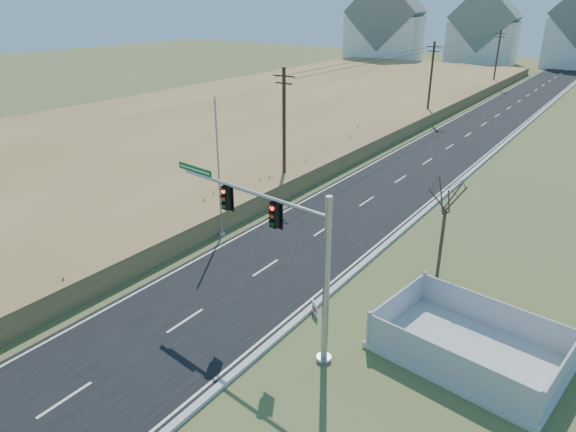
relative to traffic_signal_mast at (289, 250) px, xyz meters
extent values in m
plane|color=#51582A|center=(-4.65, 0.53, -4.34)|extent=(260.00, 260.00, 0.00)
cube|color=black|center=(-4.65, 50.53, -4.31)|extent=(8.00, 180.00, 0.06)
cube|color=#B2AFA8|center=(-0.50, 50.53, -4.25)|extent=(0.30, 180.00, 0.18)
cube|color=#AA804D|center=(-28.65, 40.53, -3.69)|extent=(38.00, 110.00, 1.30)
cylinder|color=#422D1E|center=(-11.15, 15.53, 0.16)|extent=(0.26, 0.26, 9.00)
cube|color=#422D1E|center=(-11.15, 15.53, 4.06)|extent=(1.80, 0.10, 0.10)
cube|color=#422D1E|center=(-11.15, 15.53, 3.56)|extent=(1.40, 0.10, 0.10)
cylinder|color=#422D1E|center=(-11.15, 45.53, 0.16)|extent=(0.26, 0.26, 9.00)
cube|color=#422D1E|center=(-11.15, 45.53, 4.06)|extent=(1.80, 0.10, 0.10)
cube|color=#422D1E|center=(-11.15, 45.53, 3.56)|extent=(1.40, 0.10, 0.10)
cylinder|color=#422D1E|center=(-11.15, 75.53, 0.16)|extent=(0.26, 0.26, 9.00)
cube|color=#422D1E|center=(-11.15, 75.53, 4.06)|extent=(1.80, 0.10, 0.10)
cube|color=#422D1E|center=(-11.15, 75.53, 3.56)|extent=(1.40, 0.10, 0.10)
cube|color=silver|center=(-42.65, 100.53, 0.66)|extent=(17.38, 13.12, 10.00)
cube|color=slate|center=(-42.65, 100.53, 6.56)|extent=(17.69, 13.38, 16.29)
cube|color=silver|center=(-22.65, 108.53, 0.16)|extent=(14.66, 10.95, 9.00)
cube|color=slate|center=(-22.65, 108.53, 5.56)|extent=(14.93, 11.17, 14.26)
cylinder|color=#9EA0A5|center=(1.85, -0.23, -4.24)|extent=(0.60, 0.60, 0.20)
cylinder|color=#9EA0A5|center=(1.85, -0.23, -0.82)|extent=(0.26, 0.26, 7.04)
cylinder|color=#9EA0A5|center=(-2.14, 0.27, 1.89)|extent=(8.00, 1.16, 0.16)
cube|color=black|center=(-0.75, 0.09, 1.27)|extent=(0.37, 0.32, 1.05)
cube|color=black|center=(-3.54, 0.44, 1.27)|extent=(0.37, 0.32, 1.05)
cube|color=#055D23|center=(-5.53, 0.69, 2.10)|extent=(2.20, 0.31, 0.30)
cube|color=#B7B5AD|center=(6.52, 3.33, -4.20)|extent=(7.61, 5.68, 0.27)
cube|color=#B3B2B8|center=(6.22, 1.11, -3.39)|extent=(6.68, 0.98, 1.35)
cube|color=#B3B2B8|center=(6.82, 5.56, -3.39)|extent=(6.68, 0.98, 1.35)
cube|color=#B3B2B8|center=(3.19, 3.78, -3.39)|extent=(0.68, 4.46, 1.35)
cube|color=#B3B2B8|center=(9.86, 2.88, -3.39)|extent=(0.68, 4.46, 1.35)
cube|color=white|center=(-0.15, 2.30, -3.99)|extent=(0.46, 0.33, 0.64)
cube|color=#B20B1A|center=(-0.17, 2.27, -3.99)|extent=(0.36, 0.25, 0.19)
cylinder|color=#B7B5AD|center=(-9.42, 6.42, -4.25)|extent=(0.38, 0.38, 0.17)
cylinder|color=#9EA0A5|center=(-9.42, 6.42, -0.12)|extent=(0.11, 0.11, 8.43)
cylinder|color=#4C3F33|center=(3.23, 8.92, -2.44)|extent=(0.17, 0.17, 3.79)
camera|label=1|loc=(10.16, -14.76, 8.98)|focal=32.00mm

